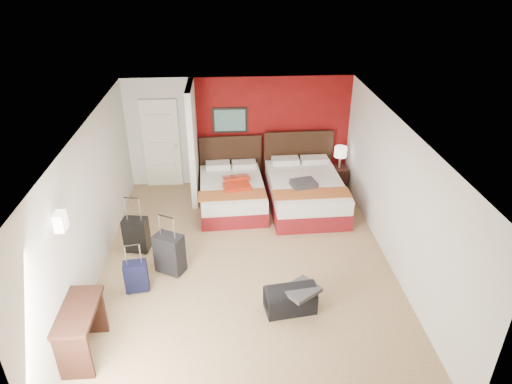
{
  "coord_description": "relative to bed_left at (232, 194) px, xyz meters",
  "views": [
    {
      "loc": [
        -0.28,
        -6.49,
        4.89
      ],
      "look_at": [
        0.22,
        0.8,
        1.0
      ],
      "focal_mm": 32.04,
      "sensor_mm": 36.0,
      "label": 1
    }
  ],
  "objects": [
    {
      "name": "ground",
      "position": [
        0.21,
        -2.06,
        -0.29
      ],
      "size": [
        6.5,
        6.5,
        0.0
      ],
      "primitive_type": "plane",
      "color": "tan",
      "rests_on": "ground"
    },
    {
      "name": "duffel_bag",
      "position": [
        0.81,
        -3.26,
        -0.09
      ],
      "size": [
        0.81,
        0.51,
        0.38
      ],
      "primitive_type": "cube",
      "rotation": [
        0.0,
        0.0,
        0.14
      ],
      "color": "black",
      "rests_on": "ground"
    },
    {
      "name": "red_accent_panel",
      "position": [
        0.96,
        1.17,
        0.96
      ],
      "size": [
        3.5,
        0.04,
        2.5
      ],
      "primitive_type": "cube",
      "color": "maroon",
      "rests_on": "ground"
    },
    {
      "name": "table_lamp",
      "position": [
        2.45,
        0.71,
        0.47
      ],
      "size": [
        0.31,
        0.31,
        0.5
      ],
      "primitive_type": "cylinder",
      "rotation": [
        0.0,
        0.0,
        0.11
      ],
      "color": "silver",
      "rests_on": "nightstand"
    },
    {
      "name": "red_suitcase_open",
      "position": [
        0.1,
        -0.1,
        0.33
      ],
      "size": [
        0.67,
        0.83,
        0.09
      ],
      "primitive_type": "cube",
      "rotation": [
        0.0,
        0.0,
        0.19
      ],
      "color": "#B1250F",
      "rests_on": "bed_left"
    },
    {
      "name": "desk",
      "position": [
        -2.08,
        -3.93,
        0.11
      ],
      "size": [
        0.48,
        0.96,
        0.8
      ],
      "primitive_type": "cube",
      "rotation": [
        0.0,
        0.0,
        -0.0
      ],
      "color": "black",
      "rests_on": "ground"
    },
    {
      "name": "suitcase_charcoal",
      "position": [
        -1.09,
        -2.18,
        0.06
      ],
      "size": [
        0.55,
        0.48,
        0.69
      ],
      "primitive_type": "cube",
      "rotation": [
        0.0,
        0.0,
        -0.51
      ],
      "color": "black",
      "rests_on": "ground"
    },
    {
      "name": "nightstand",
      "position": [
        2.45,
        0.71,
        -0.03
      ],
      "size": [
        0.36,
        0.36,
        0.51
      ],
      "primitive_type": "cube",
      "rotation": [
        0.0,
        0.0,
        0.0
      ],
      "color": "black",
      "rests_on": "ground"
    },
    {
      "name": "bed_right",
      "position": [
        1.55,
        -0.11,
        0.04
      ],
      "size": [
        1.56,
        2.19,
        0.64
      ],
      "primitive_type": "cube",
      "rotation": [
        0.0,
        0.0,
        0.03
      ],
      "color": "white",
      "rests_on": "ground"
    },
    {
      "name": "jacket_draped",
      "position": [
        0.96,
        -3.31,
        0.13
      ],
      "size": [
        0.64,
        0.63,
        0.07
      ],
      "primitive_type": "cube",
      "rotation": [
        0.0,
        0.0,
        0.62
      ],
      "color": "#3C3B40",
      "rests_on": "duffel_bag"
    },
    {
      "name": "suitcase_black",
      "position": [
        -1.76,
        -1.53,
        0.03
      ],
      "size": [
        0.46,
        0.33,
        0.64
      ],
      "primitive_type": "cube",
      "rotation": [
        0.0,
        0.0,
        -0.16
      ],
      "color": "black",
      "rests_on": "ground"
    },
    {
      "name": "partition_wall",
      "position": [
        -0.79,
        0.55,
        0.96
      ],
      "size": [
        0.12,
        1.2,
        2.5
      ],
      "primitive_type": "cube",
      "color": "silver",
      "rests_on": "ground"
    },
    {
      "name": "suitcase_navy",
      "position": [
        -1.59,
        -2.65,
        -0.03
      ],
      "size": [
        0.39,
        0.27,
        0.51
      ],
      "primitive_type": "cube",
      "rotation": [
        0.0,
        0.0,
        0.14
      ],
      "color": "black",
      "rests_on": "ground"
    },
    {
      "name": "room_walls",
      "position": [
        -1.2,
        -0.64,
        0.97
      ],
      "size": [
        5.02,
        6.52,
        2.5
      ],
      "color": "silver",
      "rests_on": "ground"
    },
    {
      "name": "entry_door",
      "position": [
        -1.54,
        1.14,
        0.74
      ],
      "size": [
        0.82,
        0.06,
        2.05
      ],
      "primitive_type": "cube",
      "color": "silver",
      "rests_on": "ground"
    },
    {
      "name": "jacket_bundle",
      "position": [
        1.45,
        -0.41,
        0.42
      ],
      "size": [
        0.56,
        0.49,
        0.12
      ],
      "primitive_type": "cube",
      "rotation": [
        0.0,
        0.0,
        0.23
      ],
      "color": "#3B3B40",
      "rests_on": "bed_right"
    },
    {
      "name": "bed_left",
      "position": [
        0.0,
        0.0,
        0.0
      ],
      "size": [
        1.42,
        1.96,
        0.57
      ],
      "primitive_type": "cube",
      "rotation": [
        0.0,
        0.0,
        0.05
      ],
      "color": "white",
      "rests_on": "ground"
    }
  ]
}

